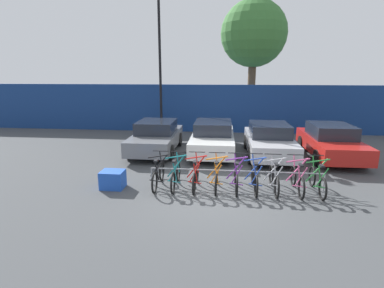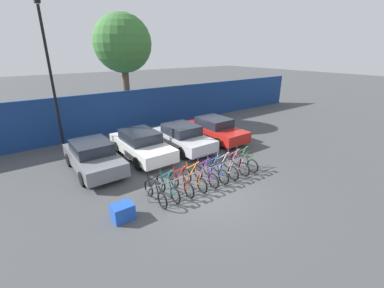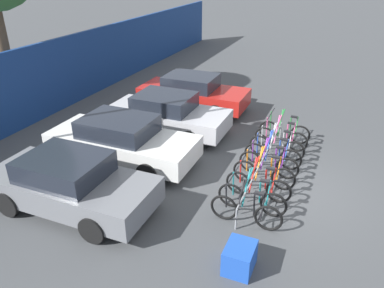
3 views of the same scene
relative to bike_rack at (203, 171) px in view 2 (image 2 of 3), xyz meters
The scene contains 19 objects.
ground_plane 0.96m from the bike_rack, 124.68° to the right, with size 120.00×120.00×0.00m, color #424447.
hoarding_wall 8.88m from the bike_rack, 93.03° to the left, with size 36.00×0.16×2.79m, color navy.
bike_rack is the anchor object (origin of this frame).
bicycle_black 2.41m from the bike_rack, behind, with size 0.68×1.71×1.05m.
bicycle_teal 1.86m from the bike_rack, behind, with size 0.68×1.71×1.05m.
bicycle_red 1.24m from the bike_rack, behind, with size 0.68×1.71×1.05m.
bicycle_orange 0.62m from the bike_rack, 165.75° to the right, with size 0.68×1.71×1.05m.
bicycle_purple 0.19m from the bike_rack, 85.48° to the right, with size 0.68×1.71×1.05m.
bicycle_blue 0.60m from the bike_rack, 14.71° to the right, with size 0.68×1.71×1.05m.
bicycle_silver 1.16m from the bike_rack, ahead, with size 0.68×1.71×1.05m.
bicycle_pink 1.83m from the bike_rack, ahead, with size 0.68×1.71×1.05m.
bicycle_green 2.41m from the bike_rack, ahead, with size 0.68×1.71×1.05m.
car_grey 5.22m from the bike_rack, 130.36° to the left, with size 1.91×4.18×1.40m.
car_white 4.20m from the bike_rack, 101.80° to the left, with size 1.91×4.47×1.40m.
car_silver 4.09m from the bike_rack, 67.89° to the left, with size 1.91×4.20×1.40m.
car_red 5.59m from the bike_rack, 43.50° to the left, with size 1.91×4.33×1.40m.
lamp_post 9.51m from the bike_rack, 116.75° to the left, with size 0.24×0.44×7.65m.
cargo_crate 3.81m from the bike_rack, behind, with size 0.70×0.56×0.55m, color blue.
tree_behind_hoarding 11.90m from the bike_rack, 83.09° to the left, with size 4.00×4.00×7.77m.
Camera 2 is at (-5.77, -6.95, 5.40)m, focal length 24.00 mm.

